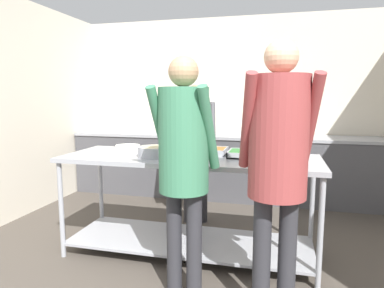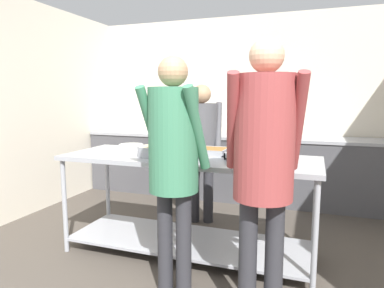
% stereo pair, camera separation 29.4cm
% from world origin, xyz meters
% --- Properties ---
extents(wall_rear, '(4.83, 0.06, 2.65)m').
position_xyz_m(wall_rear, '(0.00, 4.06, 1.32)').
color(wall_rear, beige).
rests_on(wall_rear, ground_plane).
extents(wall_left, '(0.06, 4.18, 2.65)m').
position_xyz_m(wall_left, '(-2.39, 2.03, 1.32)').
color(wall_left, beige).
rests_on(wall_left, ground_plane).
extents(back_counter, '(4.67, 0.65, 0.92)m').
position_xyz_m(back_counter, '(-0.00, 3.69, 0.46)').
color(back_counter, '#4C4C51').
rests_on(back_counter, ground_plane).
extents(serving_counter, '(2.33, 0.81, 0.93)m').
position_xyz_m(serving_counter, '(-0.10, 1.77, 0.63)').
color(serving_counter, '#9EA0A8').
rests_on(serving_counter, ground_plane).
extents(plate_stack, '(0.25, 0.25, 0.06)m').
position_xyz_m(plate_stack, '(-0.77, 1.92, 0.96)').
color(plate_stack, white).
rests_on(plate_stack, serving_counter).
extents(sauce_pan, '(0.43, 0.29, 0.09)m').
position_xyz_m(sauce_pan, '(-0.40, 1.66, 0.98)').
color(sauce_pan, '#9EA0A8').
rests_on(sauce_pan, serving_counter).
extents(serving_tray_roast, '(0.36, 0.30, 0.05)m').
position_xyz_m(serving_tray_roast, '(0.03, 1.97, 0.96)').
color(serving_tray_roast, '#9EA0A8').
rests_on(serving_tray_roast, serving_counter).
extents(serving_tray_vegetables, '(0.46, 0.31, 0.05)m').
position_xyz_m(serving_tray_vegetables, '(0.48, 1.88, 0.96)').
color(serving_tray_vegetables, '#9EA0A8').
rests_on(serving_tray_vegetables, serving_counter).
extents(guest_serving_left, '(0.49, 0.39, 1.75)m').
position_xyz_m(guest_serving_left, '(0.04, 1.10, 1.08)').
color(guest_serving_left, '#2D2D33').
rests_on(guest_serving_left, ground_plane).
extents(guest_serving_right, '(0.53, 0.43, 1.82)m').
position_xyz_m(guest_serving_right, '(0.69, 1.00, 1.13)').
color(guest_serving_right, '#2D2D33').
rests_on(guest_serving_right, ground_plane).
extents(cook_behind_counter, '(0.51, 0.40, 1.61)m').
position_xyz_m(cook_behind_counter, '(-0.24, 2.60, 0.99)').
color(cook_behind_counter, '#2D2D33').
rests_on(cook_behind_counter, ground_plane).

